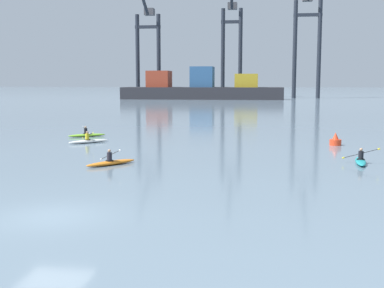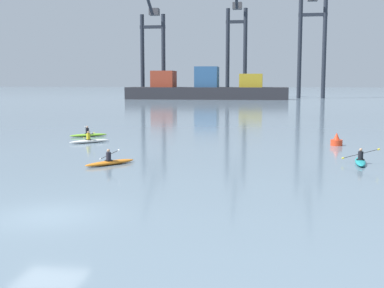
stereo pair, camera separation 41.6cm
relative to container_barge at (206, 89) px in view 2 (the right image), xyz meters
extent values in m
plane|color=slate|center=(8.30, -122.57, -2.80)|extent=(800.00, 800.00, 0.00)
cube|color=#28282D|center=(0.22, 0.00, -1.16)|extent=(43.99, 10.08, 3.28)
cube|color=#993823|center=(-11.87, 0.00, 2.73)|extent=(6.16, 7.06, 4.50)
cube|color=#2D5684|center=(0.22, 0.00, 3.27)|extent=(6.16, 7.06, 5.59)
cube|color=#B29323|center=(12.32, 0.00, 2.29)|extent=(6.16, 7.06, 3.62)
cylinder|color=#232833|center=(-20.22, 9.59, 9.42)|extent=(1.20, 1.20, 24.45)
cylinder|color=#232833|center=(-13.85, 9.59, 9.42)|extent=(1.20, 1.20, 24.45)
cube|color=#232833|center=(-17.03, 9.59, 17.98)|extent=(7.57, 0.90, 0.90)
cube|color=#47474C|center=(-17.03, 12.09, 22.65)|extent=(2.80, 2.80, 2.00)
cylinder|color=#232833|center=(4.72, 15.72, 10.48)|extent=(1.20, 1.20, 26.56)
cylinder|color=#232833|center=(9.99, 15.72, 10.48)|extent=(1.20, 1.20, 26.56)
cube|color=#232833|center=(7.35, 15.72, 19.78)|extent=(6.47, 0.90, 0.90)
cube|color=#47474C|center=(7.35, 18.22, 24.76)|extent=(2.80, 2.80, 2.00)
cylinder|color=#232833|center=(25.81, 11.46, 11.16)|extent=(1.20, 1.20, 27.91)
cylinder|color=#232833|center=(32.70, 11.46, 11.16)|extent=(1.20, 1.20, 27.91)
cube|color=#232833|center=(29.26, 11.46, 20.93)|extent=(8.09, 0.90, 0.90)
cylinder|color=red|center=(21.71, -99.81, -2.58)|extent=(0.90, 0.90, 0.45)
cone|color=red|center=(21.71, -99.81, -2.08)|extent=(0.50, 0.49, 0.55)
ellipsoid|color=orange|center=(7.13, -111.13, -2.67)|extent=(2.61, 3.01, 0.26)
torus|color=black|center=(7.06, -111.21, -2.53)|extent=(0.69, 0.69, 0.05)
cylinder|color=#23232D|center=(7.06, -111.21, -2.29)|extent=(0.30, 0.30, 0.50)
sphere|color=tan|center=(7.06, -111.21, -1.94)|extent=(0.19, 0.19, 0.19)
cylinder|color=black|center=(7.10, -111.17, -2.19)|extent=(1.55, 1.28, 0.77)
ellipsoid|color=silver|center=(6.33, -110.55, -2.56)|extent=(0.19, 0.16, 0.17)
ellipsoid|color=silver|center=(7.86, -111.79, -1.82)|extent=(0.19, 0.16, 0.17)
ellipsoid|color=teal|center=(21.93, -108.59, -2.67)|extent=(1.04, 3.45, 0.26)
torus|color=black|center=(21.92, -108.69, -2.53)|extent=(0.55, 0.55, 0.05)
cylinder|color=black|center=(21.92, -108.69, -2.29)|extent=(0.30, 0.30, 0.50)
sphere|color=tan|center=(21.92, -108.69, -1.94)|extent=(0.19, 0.19, 0.19)
cylinder|color=black|center=(21.92, -108.64, -2.19)|extent=(2.01, 0.30, 0.64)
ellipsoid|color=yellow|center=(20.93, -108.50, -2.50)|extent=(0.21, 0.07, 0.16)
ellipsoid|color=yellow|center=(22.92, -108.77, -1.89)|extent=(0.21, 0.07, 0.16)
ellipsoid|color=silver|center=(2.22, -100.86, -2.67)|extent=(2.91, 2.74, 0.26)
torus|color=black|center=(2.15, -100.93, -2.53)|extent=(0.69, 0.69, 0.05)
cylinder|color=gold|center=(2.15, -100.93, -2.29)|extent=(0.30, 0.30, 0.50)
sphere|color=tan|center=(2.15, -100.93, -1.94)|extent=(0.19, 0.19, 0.19)
cylinder|color=black|center=(2.19, -100.89, -2.19)|extent=(1.40, 1.51, 0.62)
ellipsoid|color=yellow|center=(1.50, -100.15, -2.48)|extent=(0.17, 0.18, 0.16)
ellipsoid|color=yellow|center=(2.87, -101.64, -1.90)|extent=(0.17, 0.18, 0.16)
ellipsoid|color=#7ABC2D|center=(0.53, -96.38, -2.67)|extent=(3.12, 2.45, 0.26)
torus|color=black|center=(0.45, -96.44, -2.53)|extent=(0.68, 0.68, 0.05)
cylinder|color=black|center=(0.45, -96.44, -2.29)|extent=(0.30, 0.30, 0.50)
sphere|color=tan|center=(0.45, -96.44, -1.94)|extent=(0.19, 0.19, 0.19)
cylinder|color=black|center=(0.49, -96.41, -2.19)|extent=(1.22, 1.71, 0.46)
ellipsoid|color=silver|center=(-0.10, -95.57, -1.98)|extent=(0.15, 0.19, 0.14)
ellipsoid|color=silver|center=(1.09, -97.25, -2.40)|extent=(0.15, 0.19, 0.14)
camera|label=1|loc=(15.77, -140.00, 2.14)|focal=47.56mm
camera|label=2|loc=(16.19, -139.94, 2.14)|focal=47.56mm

